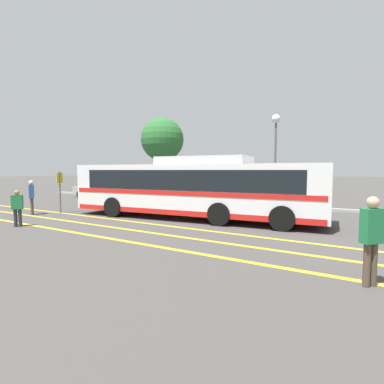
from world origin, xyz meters
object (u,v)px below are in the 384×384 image
(parked_car_1, at_px, (153,192))
(pedestrian_1, at_px, (32,195))
(transit_bus, at_px, (192,188))
(pedestrian_2, at_px, (371,235))
(parked_car_0, at_px, (99,189))
(pedestrian_0, at_px, (17,206))
(tree_0, at_px, (162,140))
(street_lamp, at_px, (276,135))
(bus_stop_sign, at_px, (60,187))

(parked_car_1, bearing_deg, pedestrian_1, -5.42)
(transit_bus, relative_size, pedestrian_1, 7.03)
(pedestrian_1, distance_m, pedestrian_2, 15.59)
(transit_bus, relative_size, pedestrian_2, 6.97)
(transit_bus, bearing_deg, parked_car_0, 61.26)
(parked_car_1, height_order, pedestrian_1, pedestrian_1)
(pedestrian_0, height_order, tree_0, tree_0)
(street_lamp, height_order, tree_0, tree_0)
(tree_0, bearing_deg, pedestrian_2, -42.65)
(transit_bus, bearing_deg, tree_0, 36.44)
(transit_bus, relative_size, street_lamp, 2.12)
(parked_car_0, distance_m, parked_car_1, 5.83)
(parked_car_1, xyz_separation_m, pedestrian_2, (14.27, -10.56, 0.34))
(street_lamp, distance_m, tree_0, 12.49)
(pedestrian_0, relative_size, bus_stop_sign, 0.67)
(parked_car_0, distance_m, bus_stop_sign, 9.18)
(parked_car_0, height_order, pedestrian_1, pedestrian_1)
(parked_car_1, xyz_separation_m, pedestrian_1, (-1.20, -8.61, 0.33))
(pedestrian_2, relative_size, tree_0, 0.25)
(parked_car_1, relative_size, tree_0, 0.56)
(parked_car_1, relative_size, street_lamp, 0.68)
(parked_car_0, relative_size, pedestrian_0, 3.11)
(pedestrian_1, bearing_deg, bus_stop_sign, 90.78)
(transit_bus, xyz_separation_m, bus_stop_sign, (-7.14, -2.26, -0.08))
(tree_0, bearing_deg, parked_car_0, -111.01)
(pedestrian_1, height_order, street_lamp, street_lamp)
(parked_car_1, xyz_separation_m, pedestrian_0, (1.57, -10.82, 0.14))
(parked_car_1, bearing_deg, pedestrian_2, 56.00)
(transit_bus, distance_m, parked_car_1, 8.51)
(parked_car_0, bearing_deg, parked_car_1, -89.02)
(pedestrian_1, bearing_deg, tree_0, 133.15)
(pedestrian_0, xyz_separation_m, street_lamp, (6.89, 13.35, 3.82))
(transit_bus, distance_m, pedestrian_1, 8.62)
(parked_car_1, distance_m, street_lamp, 9.68)
(parked_car_1, height_order, tree_0, tree_0)
(pedestrian_2, height_order, street_lamp, street_lamp)
(street_lamp, xyz_separation_m, tree_0, (-12.02, 3.33, 0.63))
(pedestrian_1, bearing_deg, pedestrian_2, 26.67)
(bus_stop_sign, bearing_deg, pedestrian_0, -155.61)
(bus_stop_sign, height_order, street_lamp, street_lamp)
(parked_car_0, bearing_deg, pedestrian_2, -117.09)
(pedestrian_1, bearing_deg, parked_car_1, 115.95)
(pedestrian_0, distance_m, bus_stop_sign, 3.97)
(street_lamp, bearing_deg, pedestrian_2, -66.09)
(bus_stop_sign, bearing_deg, street_lamp, -48.17)
(pedestrian_0, distance_m, street_lamp, 15.51)
(parked_car_0, xyz_separation_m, bus_stop_sign, (5.39, -7.40, 0.69))
(transit_bus, relative_size, pedestrian_0, 8.37)
(street_lamp, relative_size, tree_0, 0.82)
(bus_stop_sign, relative_size, street_lamp, 0.38)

